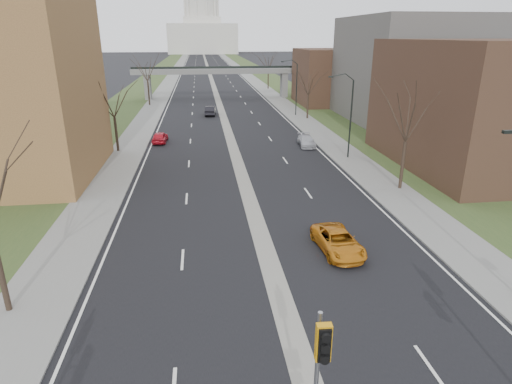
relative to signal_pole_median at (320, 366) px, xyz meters
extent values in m
cube|color=black|center=(0.55, 151.21, -3.62)|extent=(20.00, 600.00, 0.01)
cube|color=gray|center=(0.55, 151.21, -3.63)|extent=(1.20, 600.00, 0.02)
cube|color=gray|center=(12.55, 151.21, -3.57)|extent=(4.00, 600.00, 0.12)
cube|color=gray|center=(-11.45, 151.21, -3.57)|extent=(4.00, 600.00, 0.12)
cube|color=#283F1D|center=(18.55, 151.21, -3.58)|extent=(8.00, 600.00, 0.10)
cube|color=#283F1D|center=(-17.45, 151.21, -3.58)|extent=(8.00, 600.00, 0.10)
cube|color=#4A3422|center=(24.55, 29.21, 2.37)|extent=(16.00, 20.00, 12.00)
cube|color=#5A5752|center=(28.55, 53.21, 3.87)|extent=(18.00, 22.00, 15.00)
cube|color=#4A3422|center=(22.55, 71.21, 1.37)|extent=(14.00, 14.00, 10.00)
cube|color=slate|center=(-13.45, 81.21, -1.13)|extent=(1.20, 2.50, 5.00)
cube|color=slate|center=(14.55, 81.21, -1.13)|extent=(1.20, 2.50, 5.00)
cube|color=slate|center=(0.55, 81.21, 1.87)|extent=(34.00, 3.00, 1.00)
cube|color=black|center=(0.55, 81.21, 2.57)|extent=(34.00, 0.15, 0.50)
cube|color=silver|center=(0.55, 321.21, 6.37)|extent=(48.00, 42.00, 20.00)
cube|color=silver|center=(0.55, 321.21, 18.37)|extent=(26.00, 26.00, 5.00)
cylinder|color=silver|center=(0.55, 321.21, 27.37)|extent=(22.00, 22.00, 14.00)
cube|color=black|center=(10.05, 7.21, 4.84)|extent=(0.45, 0.18, 0.14)
cylinder|color=black|center=(12.35, 33.21, 0.49)|extent=(0.16, 0.16, 8.00)
cube|color=black|center=(10.05, 33.21, 4.84)|extent=(0.45, 0.18, 0.14)
cylinder|color=black|center=(12.35, 59.21, 0.49)|extent=(0.16, 0.16, 8.00)
cube|color=black|center=(10.05, 59.21, 4.84)|extent=(0.45, 0.18, 0.14)
cylinder|color=#382B21|center=(-12.45, 9.21, -1.51)|extent=(0.28, 0.28, 4.00)
cylinder|color=#382B21|center=(-12.45, 39.21, -1.63)|extent=(0.28, 0.28, 3.75)
cylinder|color=#382B21|center=(-12.45, 73.21, -1.38)|extent=(0.28, 0.28, 4.25)
cylinder|color=#382B21|center=(13.55, 23.21, -1.51)|extent=(0.28, 0.28, 4.00)
cylinder|color=#382B21|center=(13.55, 56.21, -1.76)|extent=(0.28, 0.28, 3.50)
cylinder|color=#382B21|center=(13.55, 96.21, -1.38)|extent=(0.28, 0.28, 4.25)
cube|color=#CC880C|center=(-0.01, -0.21, 0.98)|extent=(0.44, 0.42, 1.15)
imported|color=red|center=(-8.10, 43.02, -2.95)|extent=(1.88, 4.08, 1.36)
imported|color=black|center=(-1.45, 61.43, -2.87)|extent=(1.95, 4.68, 1.51)
imported|color=#C27114|center=(4.87, 13.09, -2.97)|extent=(2.54, 4.89, 1.32)
imported|color=#A8AAB0|center=(9.22, 39.03, -3.00)|extent=(2.00, 4.39, 1.25)
camera|label=1|loc=(-3.00, -9.27, 8.72)|focal=30.00mm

